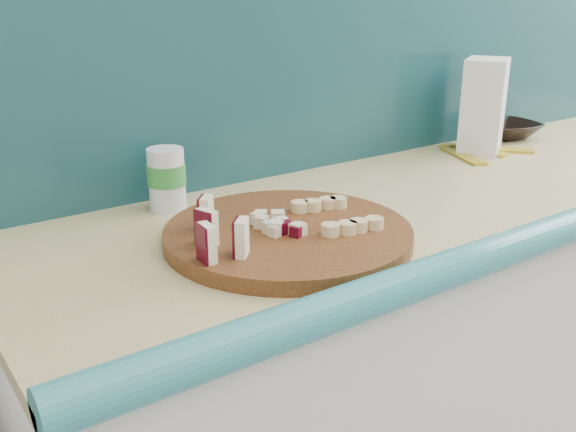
# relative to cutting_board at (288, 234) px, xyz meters

# --- Properties ---
(kitchen_counter) EXTENTS (2.20, 0.63, 0.91)m
(kitchen_counter) POSITION_rel_cutting_board_xyz_m (0.62, 0.06, -0.47)
(kitchen_counter) COLOR white
(kitchen_counter) RESTS_ON ground
(backsplash) EXTENTS (2.20, 0.02, 0.50)m
(backsplash) POSITION_rel_cutting_board_xyz_m (0.62, 0.35, 0.24)
(backsplash) COLOR teal
(backsplash) RESTS_ON kitchen_counter
(cutting_board) EXTENTS (0.50, 0.50, 0.03)m
(cutting_board) POSITION_rel_cutting_board_xyz_m (0.00, 0.00, 0.00)
(cutting_board) COLOR #451D0E
(cutting_board) RESTS_ON kitchen_counter
(apple_wedges) EXTENTS (0.09, 0.16, 0.06)m
(apple_wedges) POSITION_rel_cutting_board_xyz_m (-0.14, -0.01, 0.04)
(apple_wedges) COLOR #FBF1C9
(apple_wedges) RESTS_ON cutting_board
(apple_chunks) EXTENTS (0.07, 0.07, 0.02)m
(apple_chunks) POSITION_rel_cutting_board_xyz_m (-0.03, 0.01, 0.02)
(apple_chunks) COLOR beige
(apple_chunks) RESTS_ON cutting_board
(banana_slices) EXTENTS (0.13, 0.17, 0.02)m
(banana_slices) POSITION_rel_cutting_board_xyz_m (0.09, -0.02, 0.02)
(banana_slices) COLOR #DDC287
(banana_slices) RESTS_ON cutting_board
(brown_bowl) EXTENTS (0.22, 0.22, 0.05)m
(brown_bowl) POSITION_rel_cutting_board_xyz_m (0.96, 0.29, 0.01)
(brown_bowl) COLOR black
(brown_bowl) RESTS_ON kitchen_counter
(flour_bag) EXTENTS (0.17, 0.16, 0.24)m
(flour_bag) POSITION_rel_cutting_board_xyz_m (0.77, 0.23, 0.11)
(flour_bag) COLOR white
(flour_bag) RESTS_ON kitchen_counter
(canister) EXTENTS (0.07, 0.07, 0.12)m
(canister) POSITION_rel_cutting_board_xyz_m (-0.09, 0.27, 0.05)
(canister) COLOR white
(canister) RESTS_ON kitchen_counter
(banana_peel) EXTENTS (0.25, 0.20, 0.01)m
(banana_peel) POSITION_rel_cutting_board_xyz_m (0.75, 0.21, -0.01)
(banana_peel) COLOR gold
(banana_peel) RESTS_ON kitchen_counter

